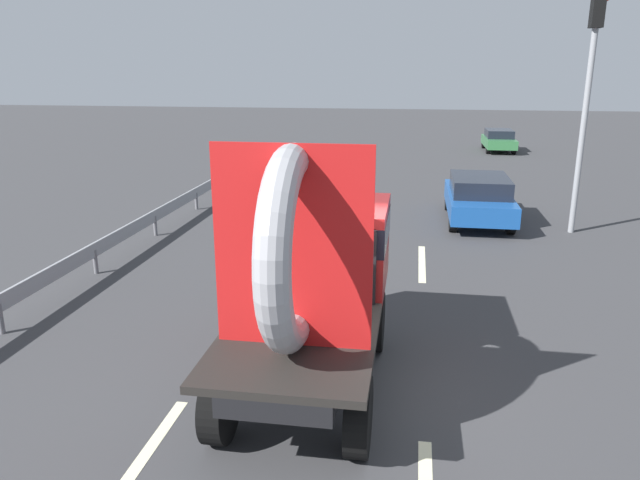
% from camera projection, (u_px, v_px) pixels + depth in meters
% --- Properties ---
extents(ground_plane, '(120.00, 120.00, 0.00)m').
position_uv_depth(ground_plane, '(333.00, 381.00, 8.78)').
color(ground_plane, '#38383A').
extents(flatbed_truck, '(2.02, 4.54, 3.63)m').
position_uv_depth(flatbed_truck, '(314.00, 266.00, 8.60)').
color(flatbed_truck, black).
rests_on(flatbed_truck, ground_plane).
extents(distant_sedan, '(1.80, 4.20, 1.37)m').
position_uv_depth(distant_sedan, '(479.00, 197.00, 17.69)').
color(distant_sedan, black).
rests_on(distant_sedan, ground_plane).
extents(traffic_light, '(0.42, 0.36, 6.31)m').
position_uv_depth(traffic_light, '(589.00, 82.00, 15.56)').
color(traffic_light, gray).
rests_on(traffic_light, ground_plane).
extents(guardrail, '(0.10, 12.71, 0.71)m').
position_uv_depth(guardrail, '(127.00, 232.00, 14.72)').
color(guardrail, gray).
rests_on(guardrail, ground_plane).
extents(lane_dash_left_near, '(0.16, 2.75, 0.01)m').
position_uv_depth(lane_dash_left_near, '(138.00, 465.00, 6.92)').
color(lane_dash_left_near, beige).
rests_on(lane_dash_left_near, ground_plane).
extents(lane_dash_left_far, '(0.16, 2.07, 0.01)m').
position_uv_depth(lane_dash_left_far, '(285.00, 256.00, 14.56)').
color(lane_dash_left_far, beige).
rests_on(lane_dash_left_far, ground_plane).
extents(lane_dash_right_far, '(0.16, 2.74, 0.01)m').
position_uv_depth(lane_dash_right_far, '(422.00, 263.00, 14.06)').
color(lane_dash_right_far, beige).
rests_on(lane_dash_right_far, ground_plane).
extents(oncoming_car, '(1.54, 3.58, 1.17)m').
position_uv_depth(oncoming_car, '(499.00, 140.00, 32.66)').
color(oncoming_car, black).
rests_on(oncoming_car, ground_plane).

